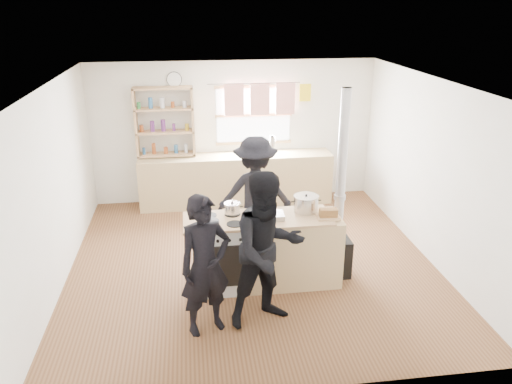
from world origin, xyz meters
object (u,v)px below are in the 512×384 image
at_px(skillet_greens, 208,222).
at_px(roast_tray, 271,215).
at_px(cooking_island, 269,250).
at_px(flue_heater, 338,230).
at_px(bread_board, 328,214).
at_px(person_near_right, 268,250).
at_px(person_near_left, 205,266).
at_px(thermos, 272,145).
at_px(person_far, 255,194).
at_px(stockpot_counter, 306,203).
at_px(stockpot_stove, 232,208).

distance_m(skillet_greens, roast_tray, 0.78).
bearing_deg(cooking_island, flue_heater, 5.48).
relative_size(cooking_island, roast_tray, 6.08).
bearing_deg(roast_tray, skillet_greens, -173.61).
distance_m(cooking_island, bread_board, 0.89).
relative_size(roast_tray, person_near_right, 0.18).
relative_size(roast_tray, person_near_left, 0.20).
bearing_deg(roast_tray, person_near_right, -102.06).
relative_size(thermos, bread_board, 1.10).
distance_m(skillet_greens, person_far, 1.37).
xyz_separation_m(stockpot_counter, person_near_left, (-1.33, -1.00, -0.23)).
xyz_separation_m(thermos, stockpot_stove, (-0.95, -2.60, -0.06)).
bearing_deg(skillet_greens, person_near_left, -95.72).
height_order(stockpot_counter, person_near_left, person_near_left).
bearing_deg(skillet_greens, stockpot_counter, 10.88).
bearing_deg(roast_tray, thermos, 80.23).
bearing_deg(stockpot_stove, thermos, 69.98).
xyz_separation_m(stockpot_counter, flue_heater, (0.43, -0.04, -0.39)).
xyz_separation_m(skillet_greens, person_far, (0.73, 1.15, -0.11)).
xyz_separation_m(cooking_island, person_near_left, (-0.84, -0.88, 0.34)).
xyz_separation_m(cooking_island, roast_tray, (0.02, -0.03, 0.50)).
distance_m(skillet_greens, flue_heater, 1.72).
bearing_deg(cooking_island, stockpot_stove, 159.01).
distance_m(bread_board, person_near_right, 1.11).
bearing_deg(cooking_island, person_far, 91.80).
xyz_separation_m(thermos, cooking_island, (-0.50, -2.77, -0.59)).
bearing_deg(person_far, roast_tray, 97.37).
relative_size(bread_board, flue_heater, 0.12).
relative_size(thermos, stockpot_stove, 1.59).
distance_m(cooking_island, person_far, 1.11).
relative_size(stockpot_stove, person_far, 0.12).
height_order(thermos, skillet_greens, thermos).
relative_size(skillet_greens, person_near_right, 0.18).
bearing_deg(person_far, flue_heater, 139.69).
bearing_deg(person_far, person_near_left, 71.85).
bearing_deg(thermos, flue_heater, -81.08).
distance_m(bread_board, person_near_left, 1.74).
bearing_deg(person_near_left, person_near_right, -15.93).
relative_size(thermos, person_far, 0.19).
height_order(stockpot_stove, flue_heater, flue_heater).
relative_size(stockpot_counter, person_near_left, 0.20).
distance_m(thermos, cooking_island, 2.88).
height_order(roast_tray, flue_heater, flue_heater).
bearing_deg(stockpot_stove, stockpot_counter, -2.77).
height_order(flue_heater, person_near_left, flue_heater).
bearing_deg(person_near_left, skillet_greens, 62.10).
bearing_deg(skillet_greens, roast_tray, 6.39).
bearing_deg(stockpot_counter, thermos, 89.85).
bearing_deg(flue_heater, cooking_island, -174.52).
xyz_separation_m(roast_tray, person_near_left, (-0.86, -0.85, -0.16)).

